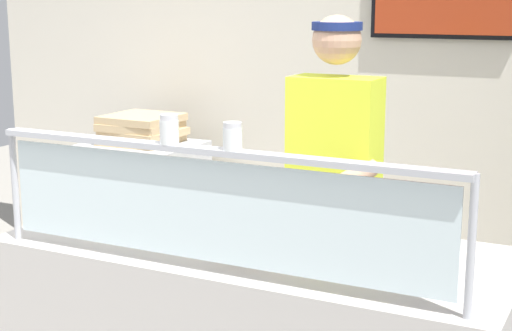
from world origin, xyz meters
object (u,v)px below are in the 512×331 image
at_px(pizza_server, 254,234).
at_px(pizza_box_stack, 142,129).
at_px(parmesan_shaker, 169,131).
at_px(pizza_tray, 268,240).
at_px(pepper_flake_shaker, 233,138).
at_px(worker_figure, 334,190).

distance_m(pizza_server, pizza_box_stack, 2.29).
relative_size(pizza_server, parmesan_shaker, 2.91).
distance_m(parmesan_shaker, pizza_box_stack, 2.48).
bearing_deg(pizza_tray, pizza_box_stack, 136.06).
bearing_deg(parmesan_shaker, pepper_flake_shaker, 0.00).
bearing_deg(pizza_server, pizza_tray, 32.11).
bearing_deg(pepper_flake_shaker, pizza_server, 105.33).
relative_size(pizza_tray, pepper_flake_shaker, 5.58).
relative_size(pizza_server, pepper_flake_shaker, 3.20).
height_order(pizza_tray, parmesan_shaker, parmesan_shaker).
height_order(pepper_flake_shaker, worker_figure, worker_figure).
bearing_deg(pizza_server, worker_figure, 94.66).
relative_size(parmesan_shaker, worker_figure, 0.05).
bearing_deg(pizza_server, parmesan_shaker, -105.36).
bearing_deg(parmesan_shaker, pizza_box_stack, 127.10).
bearing_deg(pizza_tray, parmesan_shaker, -117.94).
relative_size(parmesan_shaker, pepper_flake_shaker, 1.10).
height_order(pizza_server, worker_figure, worker_figure).
distance_m(pepper_flake_shaker, worker_figure, 1.10).
bearing_deg(parmesan_shaker, pizza_server, 66.82).
relative_size(worker_figure, pizza_box_stack, 3.81).
bearing_deg(worker_figure, parmesan_shaker, -99.92).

